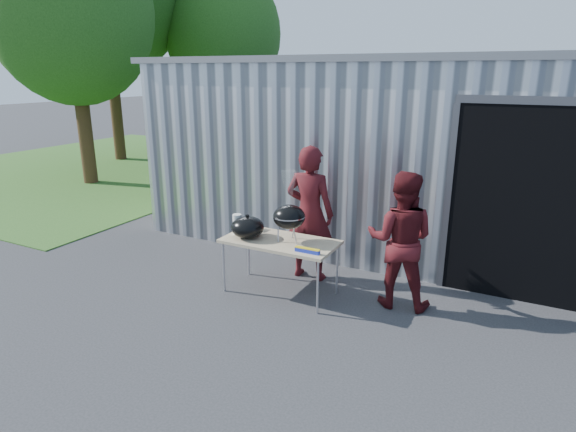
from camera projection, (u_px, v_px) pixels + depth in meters
The scene contains 13 objects.
ground at pixel (251, 303), 6.22m from camera, with size 80.00×80.00×0.00m, color #2D2D30.
building at pixel (415, 144), 9.26m from camera, with size 8.20×6.20×3.10m.
grass_patch at pixel (109, 165), 15.28m from camera, with size 10.00×12.00×0.02m, color #2D591E.
tree_left at pixel (71, 11), 11.68m from camera, with size 3.98×3.98×6.59m.
tree_far at pixel (223, 34), 15.57m from camera, with size 3.73×3.73×6.18m.
folding_table at pixel (280, 243), 6.32m from camera, with size 1.50×0.75×0.75m.
kettle_grill at pixel (289, 210), 6.15m from camera, with size 0.42×0.42×0.93m.
grill_lid at pixel (248, 227), 6.38m from camera, with size 0.44×0.44×0.32m.
paper_towels at pixel (237, 224), 6.51m from camera, with size 0.12×0.12×0.28m, color white.
white_tub at pixel (253, 226), 6.73m from camera, with size 0.20×0.15×0.10m, color white.
foil_box at pixel (307, 250), 5.86m from camera, with size 0.32×0.05×0.06m.
person_cook at pixel (310, 213), 6.76m from camera, with size 0.70×0.46×1.92m, color #4C1115.
person_bystander at pixel (400, 240), 5.96m from camera, with size 0.85×0.66×1.74m, color #4C1115.
Camera 1 is at (3.02, -4.77, 2.88)m, focal length 30.00 mm.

